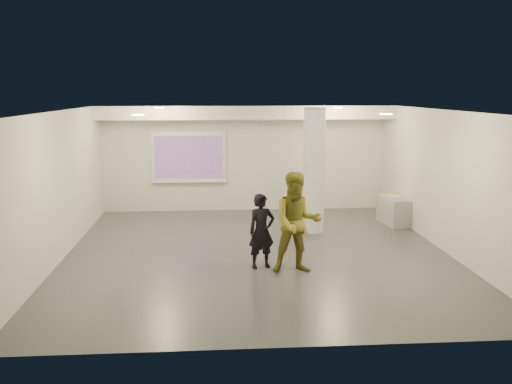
{
  "coord_description": "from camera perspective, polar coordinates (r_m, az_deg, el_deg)",
  "views": [
    {
      "loc": [
        -0.9,
        -11.6,
        3.4
      ],
      "look_at": [
        0.0,
        0.4,
        1.25
      ],
      "focal_mm": 40.0,
      "sensor_mm": 36.0,
      "label": 1
    }
  ],
  "objects": [
    {
      "name": "soffit_band",
      "position": [
        15.59,
        -0.99,
        7.99
      ],
      "size": [
        8.0,
        1.1,
        0.36
      ],
      "primitive_type": "cube",
      "color": "silver",
      "rests_on": "ceiling"
    },
    {
      "name": "wall_back",
      "position": [
        16.24,
        -1.09,
        3.41
      ],
      "size": [
        8.0,
        0.01,
        3.0
      ],
      "primitive_type": "cube",
      "color": "silver",
      "rests_on": "floor"
    },
    {
      "name": "woman",
      "position": [
        11.0,
        0.56,
        -3.93
      ],
      "size": [
        0.61,
        0.49,
        1.45
      ],
      "primitive_type": "imported",
      "rotation": [
        0.0,
        0.0,
        0.31
      ],
      "color": "black",
      "rests_on": "floor"
    },
    {
      "name": "projection_screen",
      "position": [
        16.18,
        -6.75,
        3.41
      ],
      "size": [
        2.1,
        0.13,
        1.42
      ],
      "color": "white",
      "rests_on": "wall_back"
    },
    {
      "name": "cardboard_back",
      "position": [
        13.88,
        3.77,
        -2.85
      ],
      "size": [
        0.54,
        0.19,
        0.58
      ],
      "primitive_type": "cube",
      "rotation": [
        -0.09,
        0.0,
        -0.18
      ],
      "color": "olive",
      "rests_on": "floor"
    },
    {
      "name": "column",
      "position": [
        13.75,
        5.81,
        2.13
      ],
      "size": [
        0.52,
        0.52,
        3.0
      ],
      "primitive_type": "cylinder",
      "color": "silver",
      "rests_on": "floor"
    },
    {
      "name": "wall_front",
      "position": [
        7.41,
        2.85,
        -4.75
      ],
      "size": [
        8.0,
        0.01,
        3.0
      ],
      "primitive_type": "cube",
      "color": "silver",
      "rests_on": "floor"
    },
    {
      "name": "papers_stack",
      "position": [
        15.18,
        13.63,
        -0.4
      ],
      "size": [
        0.26,
        0.34,
        0.02
      ],
      "primitive_type": "cube",
      "rotation": [
        0.0,
        0.0,
        -0.0
      ],
      "color": "silver",
      "rests_on": "credenza"
    },
    {
      "name": "downlight_ne",
      "position": [
        14.45,
        8.19,
        8.36
      ],
      "size": [
        0.22,
        0.22,
        0.02
      ],
      "primitive_type": "cylinder",
      "color": "#FFDC87",
      "rests_on": "ceiling"
    },
    {
      "name": "cardboard_front",
      "position": [
        13.84,
        4.82,
        -2.94
      ],
      "size": [
        0.55,
        0.32,
        0.56
      ],
      "primitive_type": "cube",
      "rotation": [
        -0.28,
        0.0,
        -0.23
      ],
      "color": "olive",
      "rests_on": "floor"
    },
    {
      "name": "credenza",
      "position": [
        15.12,
        13.6,
        -1.81
      ],
      "size": [
        0.59,
        1.22,
        0.69
      ],
      "primitive_type": "cube",
      "rotation": [
        0.0,
        0.0,
        0.09
      ],
      "color": "gray",
      "rests_on": "floor"
    },
    {
      "name": "man",
      "position": [
        10.71,
        4.12,
        -3.07
      ],
      "size": [
        0.95,
        0.75,
        1.92
      ],
      "primitive_type": "imported",
      "rotation": [
        0.0,
        0.0,
        0.03
      ],
      "color": "olive",
      "rests_on": "floor"
    },
    {
      "name": "floor",
      "position": [
        12.12,
        0.14,
        -6.16
      ],
      "size": [
        8.0,
        9.0,
        0.01
      ],
      "primitive_type": "cube",
      "color": "#33353A",
      "rests_on": "ground"
    },
    {
      "name": "downlight_sw",
      "position": [
        10.19,
        -11.71,
        7.56
      ],
      "size": [
        0.22,
        0.22,
        0.02
      ],
      "primitive_type": "cylinder",
      "color": "#FFDC87",
      "rests_on": "ceiling"
    },
    {
      "name": "downlight_nw",
      "position": [
        14.17,
        -9.65,
        8.29
      ],
      "size": [
        0.22,
        0.22,
        0.02
      ],
      "primitive_type": "cylinder",
      "color": "#FFDC87",
      "rests_on": "ceiling"
    },
    {
      "name": "downlight_se",
      "position": [
        10.58,
        12.88,
        7.6
      ],
      "size": [
        0.22,
        0.22,
        0.02
      ],
      "primitive_type": "cylinder",
      "color": "#FFDC87",
      "rests_on": "ceiling"
    },
    {
      "name": "wall_right",
      "position": [
        12.74,
        18.39,
        1.03
      ],
      "size": [
        0.01,
        9.0,
        3.0
      ],
      "primitive_type": "cube",
      "color": "silver",
      "rests_on": "floor"
    },
    {
      "name": "ceiling",
      "position": [
        11.64,
        0.15,
        8.16
      ],
      "size": [
        8.0,
        9.0,
        0.01
      ],
      "primitive_type": "cube",
      "color": "white",
      "rests_on": "floor"
    },
    {
      "name": "postit_pad",
      "position": [
        15.27,
        13.35,
        -0.31
      ],
      "size": [
        0.24,
        0.31,
        0.03
      ],
      "primitive_type": "cube",
      "rotation": [
        0.0,
        0.0,
        0.08
      ],
      "color": "yellow",
      "rests_on": "credenza"
    },
    {
      "name": "wall_left",
      "position": [
        12.16,
        -19.0,
        0.58
      ],
      "size": [
        0.01,
        9.0,
        3.0
      ],
      "primitive_type": "cube",
      "color": "silver",
      "rests_on": "floor"
    }
  ]
}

